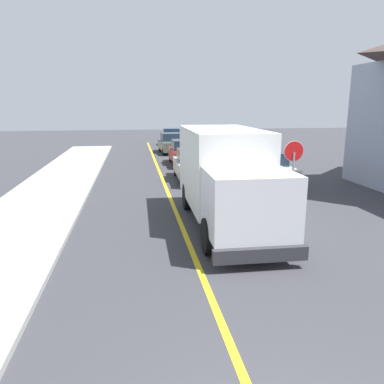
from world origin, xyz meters
name	(u,v)px	position (x,y,z in m)	size (l,w,h in m)	color
centre_line_yellow	(179,219)	(0.00, 10.00, 0.00)	(0.16, 56.00, 0.01)	gold
box_truck	(226,173)	(1.52, 9.29, 1.77)	(2.50, 7.21, 3.20)	silver
parked_car_near	(193,166)	(1.63, 16.96, 0.79)	(1.89, 4.43, 1.67)	#B7B7BC
parked_car_mid	(184,153)	(1.91, 22.49, 0.79)	(1.82, 4.41, 1.67)	maroon
parked_car_far	(171,143)	(1.65, 29.00, 0.79)	(1.99, 4.47, 1.67)	#4C564C
parked_car_furthest	(171,137)	(2.34, 35.41, 0.79)	(2.00, 4.48, 1.67)	#2D4793
parked_van_across	(266,169)	(5.20, 15.45, 0.79)	(1.97, 4.47, 1.67)	#B7B7BC
stop_sign	(293,161)	(4.62, 10.89, 1.86)	(0.80, 0.10, 2.65)	gray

